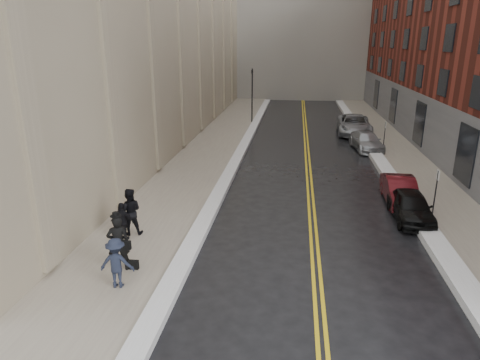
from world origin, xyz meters
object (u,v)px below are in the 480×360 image
(car_silver_near, at_px, (366,141))
(pedestrian_a, at_px, (130,212))
(pedestrian_main, at_px, (118,243))
(car_silver_far, at_px, (354,125))
(pedestrian_c, at_px, (123,222))
(car_maroon, at_px, (400,190))
(car_black, at_px, (411,206))
(pedestrian_b, at_px, (117,263))

(car_silver_near, bearing_deg, pedestrian_a, -132.30)
(pedestrian_main, height_order, pedestrian_a, pedestrian_main)
(car_silver_far, relative_size, pedestrian_c, 3.79)
(pedestrian_a, bearing_deg, car_silver_near, -140.44)
(car_maroon, height_order, pedestrian_c, pedestrian_c)
(car_black, height_order, pedestrian_a, pedestrian_a)
(car_silver_far, bearing_deg, pedestrian_main, -110.84)
(car_black, distance_m, pedestrian_c, 12.38)
(car_silver_near, bearing_deg, pedestrian_c, -131.50)
(car_maroon, height_order, pedestrian_b, pedestrian_b)
(pedestrian_main, xyz_separation_m, pedestrian_b, (0.35, -1.00, -0.16))
(pedestrian_a, height_order, pedestrian_c, pedestrian_a)
(car_black, relative_size, car_maroon, 0.98)
(pedestrian_main, relative_size, pedestrian_b, 1.20)
(car_maroon, bearing_deg, pedestrian_b, -137.88)
(pedestrian_a, bearing_deg, car_silver_far, -132.55)
(pedestrian_c, bearing_deg, car_maroon, -149.64)
(car_silver_far, distance_m, pedestrian_a, 24.83)
(car_black, relative_size, car_silver_near, 0.86)
(car_black, distance_m, pedestrian_b, 12.81)
(car_silver_near, bearing_deg, pedestrian_b, -124.63)
(car_silver_far, xyz_separation_m, pedestrian_c, (-11.53, -22.62, 0.11))
(car_silver_far, relative_size, pedestrian_main, 2.97)
(car_silver_near, relative_size, car_silver_far, 0.76)
(car_maroon, bearing_deg, pedestrian_c, -151.70)
(car_black, xyz_separation_m, pedestrian_main, (-10.98, -6.13, 0.49))
(pedestrian_main, relative_size, pedestrian_a, 1.03)
(pedestrian_c, bearing_deg, pedestrian_a, -93.75)
(car_silver_far, xyz_separation_m, pedestrian_b, (-10.42, -25.84, 0.16))
(car_black, height_order, pedestrian_c, pedestrian_c)
(car_black, xyz_separation_m, car_silver_far, (-0.22, 18.71, 0.17))
(car_silver_far, bearing_deg, car_maroon, -86.66)
(pedestrian_main, bearing_deg, car_silver_near, -143.78)
(car_silver_far, xyz_separation_m, pedestrian_main, (-10.77, -24.84, 0.32))
(pedestrian_main, distance_m, pedestrian_a, 2.90)
(car_black, relative_size, pedestrian_b, 2.31)
(car_black, distance_m, car_silver_near, 13.12)
(pedestrian_c, bearing_deg, pedestrian_b, 112.18)
(car_black, distance_m, pedestrian_a, 12.14)
(pedestrian_c, bearing_deg, car_black, -158.40)
(car_silver_near, xyz_separation_m, pedestrian_main, (-10.98, -19.25, 0.50))
(car_silver_far, bearing_deg, car_silver_near, -85.19)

